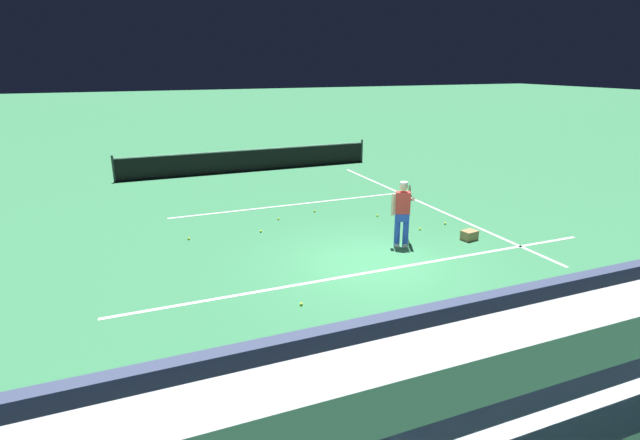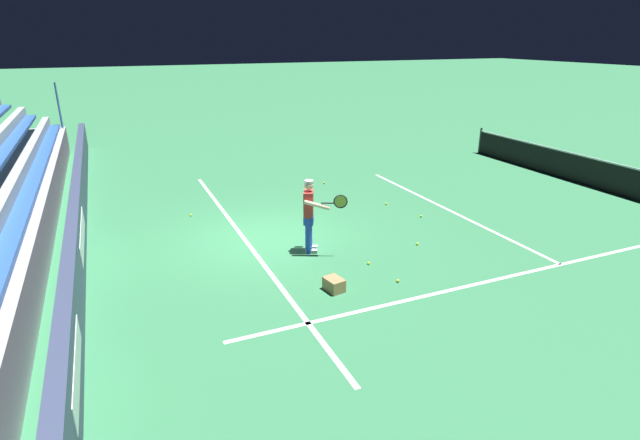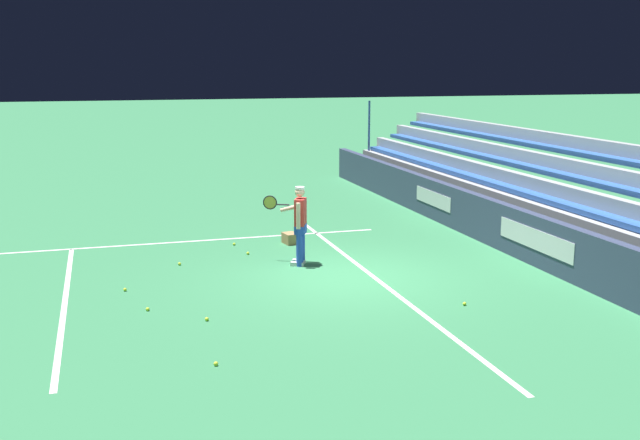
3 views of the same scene
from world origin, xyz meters
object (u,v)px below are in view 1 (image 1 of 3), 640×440
tennis_ball_far_right (315,211)px  tennis_ball_near_player (445,224)px  ball_box_cardboard (469,235)px  tennis_ball_on_baseline (189,239)px  tennis_player (402,213)px  tennis_ball_midcourt (301,304)px  tennis_ball_toward_net (377,216)px  tennis_ball_stray_back (420,229)px  tennis_net (249,160)px  tennis_ball_far_left (278,219)px  tennis_ball_by_box (261,231)px

tennis_ball_far_right → tennis_ball_near_player: same height
ball_box_cardboard → tennis_ball_near_player: 1.36m
tennis_ball_far_right → tennis_ball_on_baseline: 4.26m
tennis_player → tennis_ball_far_right: size_ratio=25.98×
tennis_ball_midcourt → ball_box_cardboard: bearing=18.5°
tennis_ball_toward_net → tennis_player: bearing=-105.2°
ball_box_cardboard → tennis_ball_toward_net: size_ratio=6.06×
tennis_ball_stray_back → tennis_net: (-2.43, 9.70, 0.46)m
tennis_ball_far_right → ball_box_cardboard: bearing=-54.2°
ball_box_cardboard → tennis_ball_far_left: 5.57m
tennis_ball_by_box → tennis_ball_far_left: (0.82, 0.93, 0.00)m
tennis_ball_by_box → tennis_ball_stray_back: (4.25, -1.53, 0.00)m
tennis_ball_far_right → tennis_ball_by_box: bearing=-149.4°
tennis_ball_far_right → tennis_net: (-0.32, 6.90, 0.46)m
tennis_player → tennis_ball_on_baseline: 5.73m
ball_box_cardboard → tennis_net: bearing=106.4°
tennis_player → tennis_ball_far_left: 4.14m
tennis_ball_far_left → tennis_ball_stray_back: bearing=-35.7°
tennis_ball_far_right → tennis_net: bearing=92.7°
ball_box_cardboard → tennis_ball_near_player: (0.20, 1.34, -0.10)m
tennis_ball_far_left → tennis_ball_on_baseline: size_ratio=1.00×
tennis_ball_by_box → tennis_ball_stray_back: same height
tennis_ball_far_left → tennis_net: 7.33m
tennis_ball_stray_back → tennis_ball_toward_net: 1.67m
tennis_player → ball_box_cardboard: bearing=-8.4°
tennis_ball_midcourt → tennis_net: 12.96m
tennis_player → tennis_ball_on_baseline: tennis_player is taller
tennis_ball_near_player → tennis_ball_far_left: bearing=152.3°
tennis_ball_far_left → tennis_net: size_ratio=0.01×
tennis_ball_midcourt → tennis_net: tennis_net is taller
tennis_ball_stray_back → tennis_ball_far_left: size_ratio=1.00×
tennis_ball_toward_net → tennis_ball_far_left: same height
tennis_player → tennis_ball_stray_back: size_ratio=25.98×
ball_box_cardboard → tennis_net: size_ratio=0.04×
tennis_ball_far_left → tennis_ball_near_player: size_ratio=1.00×
tennis_ball_far_right → tennis_ball_toward_net: (1.61, -1.20, 0.00)m
tennis_ball_toward_net → tennis_ball_on_baseline: (-5.72, 0.08, 0.00)m
tennis_ball_stray_back → tennis_ball_near_player: bearing=8.5°
tennis_ball_by_box → tennis_ball_on_baseline: same height
tennis_ball_on_baseline → tennis_net: bearing=64.7°
tennis_ball_far_right → tennis_ball_far_left: bearing=-165.6°
tennis_ball_midcourt → tennis_net: bearing=79.8°
ball_box_cardboard → tennis_ball_toward_net: ball_box_cardboard is taller
tennis_ball_stray_back → tennis_ball_far_left: (-3.43, 2.46, 0.00)m
tennis_ball_stray_back → tennis_ball_midcourt: (-4.73, -3.04, 0.00)m
tennis_ball_toward_net → tennis_ball_midcourt: bearing=-132.4°
tennis_ball_midcourt → tennis_ball_on_baseline: size_ratio=1.00×
tennis_ball_on_baseline → tennis_ball_far_right: bearing=15.3°
ball_box_cardboard → tennis_ball_by_box: 5.71m
tennis_ball_by_box → tennis_ball_midcourt: size_ratio=1.00×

